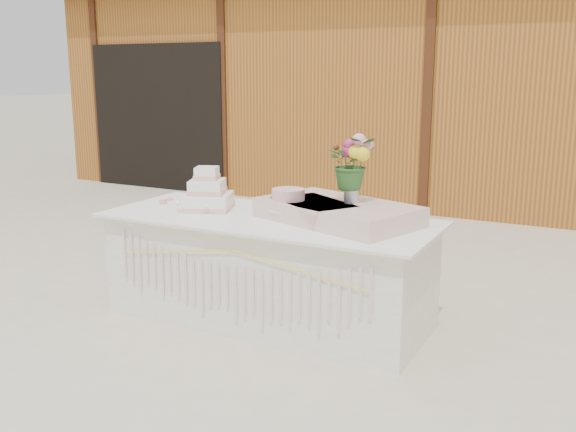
{
  "coord_description": "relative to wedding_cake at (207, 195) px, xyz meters",
  "views": [
    {
      "loc": [
        2.19,
        -3.88,
        1.78
      ],
      "look_at": [
        0.0,
        0.3,
        0.72
      ],
      "focal_mm": 40.0,
      "sensor_mm": 36.0,
      "label": 1
    }
  ],
  "objects": [
    {
      "name": "wedding_cake",
      "position": [
        0.0,
        0.0,
        0.0
      ],
      "size": [
        0.46,
        0.46,
        0.32
      ],
      "rotation": [
        0.0,
        0.0,
        0.39
      ],
      "color": "white",
      "rests_on": "cake_table"
    },
    {
      "name": "flower_vase",
      "position": [
        1.12,
        0.1,
        0.1
      ],
      "size": [
        0.1,
        0.1,
        0.14
      ],
      "primitive_type": "cylinder",
      "color": "silver",
      "rests_on": "satin_runner"
    },
    {
      "name": "bouquet",
      "position": [
        1.12,
        0.1,
        0.35
      ],
      "size": [
        0.43,
        0.41,
        0.37
      ],
      "primitive_type": "imported",
      "rotation": [
        0.0,
        0.0,
        0.51
      ],
      "color": "#2C5A24",
      "rests_on": "flower_vase"
    },
    {
      "name": "barn",
      "position": [
        0.53,
        5.96,
        0.8
      ],
      "size": [
        12.6,
        4.6,
        3.3
      ],
      "color": "#A25F22",
      "rests_on": "ground"
    },
    {
      "name": "ground",
      "position": [
        0.55,
        -0.03,
        -0.88
      ],
      "size": [
        80.0,
        80.0,
        0.0
      ],
      "primitive_type": "plane",
      "color": "beige",
      "rests_on": "ground"
    },
    {
      "name": "pink_cake_stand",
      "position": [
        0.69,
        -0.0,
        0.01
      ],
      "size": [
        0.3,
        0.3,
        0.21
      ],
      "color": "silver",
      "rests_on": "cake_table"
    },
    {
      "name": "satin_runner",
      "position": [
        1.03,
        0.07,
        -0.04
      ],
      "size": [
        1.22,
        0.94,
        0.14
      ],
      "primitive_type": "cube",
      "rotation": [
        0.0,
        0.0,
        -0.32
      ],
      "color": "beige",
      "rests_on": "cake_table"
    },
    {
      "name": "cake_table",
      "position": [
        0.55,
        -0.04,
        -0.49
      ],
      "size": [
        2.4,
        1.0,
        0.77
      ],
      "color": "white",
      "rests_on": "ground"
    },
    {
      "name": "loose_flowers",
      "position": [
        -0.46,
        0.03,
        -0.1
      ],
      "size": [
        0.22,
        0.35,
        0.02
      ],
      "primitive_type": null,
      "rotation": [
        0.0,
        0.0,
        0.28
      ],
      "color": "pink",
      "rests_on": "cake_table"
    }
  ]
}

